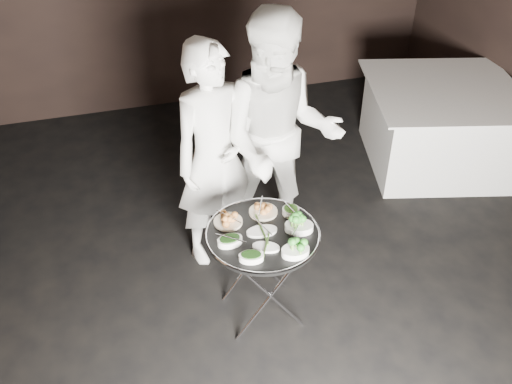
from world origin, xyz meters
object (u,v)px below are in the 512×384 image
object	(u,v)px
waiter_left	(214,157)
dining_table	(438,126)
serving_tray	(263,234)
tray_stand	(262,271)
waiter_right	(279,139)

from	to	relation	value
waiter_left	dining_table	xyz separation A→B (m)	(2.31, 0.67, -0.48)
serving_tray	waiter_left	bearing A→B (deg)	100.78
tray_stand	serving_tray	xyz separation A→B (m)	(0.00, 0.00, 0.32)
serving_tray	waiter_left	world-z (taller)	waiter_left
tray_stand	waiter_right	distance (m)	0.96
tray_stand	dining_table	world-z (taller)	dining_table
tray_stand	waiter_right	world-z (taller)	waiter_right
waiter_left	dining_table	distance (m)	2.45
dining_table	tray_stand	bearing A→B (deg)	-147.08
serving_tray	dining_table	distance (m)	2.60
tray_stand	waiter_left	distance (m)	0.88
waiter_left	waiter_right	distance (m)	0.49
serving_tray	waiter_right	bearing A→B (deg)	64.42
serving_tray	dining_table	bearing A→B (deg)	32.92
dining_table	serving_tray	bearing A→B (deg)	-147.08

